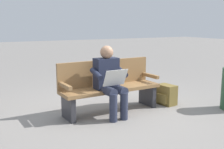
{
  "coord_description": "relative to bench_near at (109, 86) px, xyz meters",
  "views": [
    {
      "loc": [
        2.2,
        4.19,
        1.55
      ],
      "look_at": [
        0.06,
        0.15,
        0.7
      ],
      "focal_mm": 44.74,
      "sensor_mm": 36.0,
      "label": 1
    }
  ],
  "objects": [
    {
      "name": "ground_plane",
      "position": [
        -0.0,
        0.07,
        -0.46
      ],
      "size": [
        40.0,
        40.0,
        0.0
      ],
      "primitive_type": "plane",
      "color": "gray"
    },
    {
      "name": "bench_near",
      "position": [
        0.0,
        0.0,
        0.0
      ],
      "size": [
        1.82,
        0.57,
        0.9
      ],
      "rotation": [
        0.0,
        0.0,
        0.05
      ],
      "color": "olive",
      "rests_on": "ground"
    },
    {
      "name": "person_seated",
      "position": [
        0.11,
        0.24,
        0.17
      ],
      "size": [
        0.58,
        0.59,
        1.18
      ],
      "rotation": [
        0.0,
        0.0,
        0.05
      ],
      "color": "#1E2338",
      "rests_on": "ground"
    },
    {
      "name": "backpack",
      "position": [
        -1.16,
        0.16,
        -0.27
      ],
      "size": [
        0.31,
        0.39,
        0.38
      ],
      "rotation": [
        0.0,
        0.0,
        4.85
      ],
      "color": "brown",
      "rests_on": "ground"
    }
  ]
}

